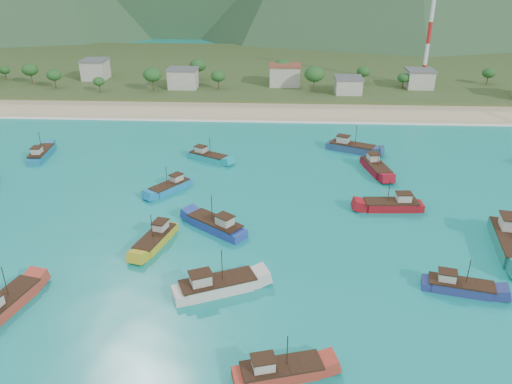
{
  "coord_description": "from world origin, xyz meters",
  "views": [
    {
      "loc": [
        -1.54,
        -59.63,
        39.18
      ],
      "look_at": [
        -5.64,
        18.0,
        3.0
      ],
      "focal_mm": 35.0,
      "sensor_mm": 36.0,
      "label": 1
    }
  ],
  "objects_px": {
    "boat_14": "(208,157)",
    "boat_1": "(216,226)",
    "radio_tower": "(431,22)",
    "boat_22": "(459,287)",
    "boat_13": "(511,243)",
    "boat_10": "(156,240)",
    "boat_17": "(170,187)",
    "boat_9": "(392,206)",
    "boat_6": "(280,372)",
    "boat_5": "(376,168)",
    "boat_18": "(41,154)",
    "boat_20": "(216,287)",
    "boat_11": "(5,305)",
    "boat_12": "(351,148)"
  },
  "relations": [
    {
      "from": "boat_14",
      "to": "boat_1",
      "type": "bearing_deg",
      "value": 39.86
    },
    {
      "from": "radio_tower",
      "to": "boat_22",
      "type": "bearing_deg",
      "value": -101.43
    },
    {
      "from": "boat_13",
      "to": "boat_22",
      "type": "bearing_deg",
      "value": 55.54
    },
    {
      "from": "boat_10",
      "to": "boat_17",
      "type": "xyz_separation_m",
      "value": [
        -1.81,
        19.31,
        -0.07
      ]
    },
    {
      "from": "boat_14",
      "to": "boat_17",
      "type": "distance_m",
      "value": 16.66
    },
    {
      "from": "boat_9",
      "to": "boat_10",
      "type": "relative_size",
      "value": 1.03
    },
    {
      "from": "boat_13",
      "to": "boat_14",
      "type": "bearing_deg",
      "value": -23.98
    },
    {
      "from": "boat_6",
      "to": "boat_14",
      "type": "bearing_deg",
      "value": 179.46
    },
    {
      "from": "boat_17",
      "to": "boat_9",
      "type": "bearing_deg",
      "value": -152.46
    },
    {
      "from": "boat_5",
      "to": "boat_17",
      "type": "xyz_separation_m",
      "value": [
        -39.94,
        -11.38,
        -0.16
      ]
    },
    {
      "from": "boat_18",
      "to": "boat_20",
      "type": "distance_m",
      "value": 64.39
    },
    {
      "from": "boat_1",
      "to": "boat_20",
      "type": "bearing_deg",
      "value": -135.38
    },
    {
      "from": "boat_14",
      "to": "radio_tower",
      "type": "bearing_deg",
      "value": 166.75
    },
    {
      "from": "boat_1",
      "to": "boat_6",
      "type": "height_order",
      "value": "boat_1"
    },
    {
      "from": "boat_6",
      "to": "boat_20",
      "type": "relative_size",
      "value": 0.87
    },
    {
      "from": "boat_1",
      "to": "boat_17",
      "type": "relative_size",
      "value": 1.17
    },
    {
      "from": "boat_17",
      "to": "boat_22",
      "type": "xyz_separation_m",
      "value": [
        44.09,
        -29.15,
        0.01
      ]
    },
    {
      "from": "boat_11",
      "to": "boat_14",
      "type": "bearing_deg",
      "value": 84.46
    },
    {
      "from": "boat_10",
      "to": "boat_20",
      "type": "relative_size",
      "value": 0.89
    },
    {
      "from": "boat_10",
      "to": "boat_14",
      "type": "xyz_separation_m",
      "value": [
        2.94,
        35.28,
        -0.03
      ]
    },
    {
      "from": "boat_1",
      "to": "boat_12",
      "type": "bearing_deg",
      "value": 2.93
    },
    {
      "from": "radio_tower",
      "to": "boat_1",
      "type": "relative_size",
      "value": 3.85
    },
    {
      "from": "boat_18",
      "to": "radio_tower",
      "type": "bearing_deg",
      "value": 28.86
    },
    {
      "from": "boat_1",
      "to": "boat_20",
      "type": "relative_size",
      "value": 0.91
    },
    {
      "from": "boat_1",
      "to": "boat_6",
      "type": "distance_m",
      "value": 32.19
    },
    {
      "from": "boat_5",
      "to": "boat_6",
      "type": "xyz_separation_m",
      "value": [
        -19.05,
        -56.51,
        -0.11
      ]
    },
    {
      "from": "boat_20",
      "to": "boat_22",
      "type": "bearing_deg",
      "value": 69.45
    },
    {
      "from": "boat_6",
      "to": "boat_9",
      "type": "distance_m",
      "value": 43.67
    },
    {
      "from": "boat_5",
      "to": "boat_22",
      "type": "distance_m",
      "value": 40.74
    },
    {
      "from": "radio_tower",
      "to": "boat_22",
      "type": "xyz_separation_m",
      "value": [
        -22.8,
        -112.8,
        -21.04
      ]
    },
    {
      "from": "radio_tower",
      "to": "boat_22",
      "type": "height_order",
      "value": "radio_tower"
    },
    {
      "from": "boat_1",
      "to": "boat_18",
      "type": "height_order",
      "value": "boat_1"
    },
    {
      "from": "boat_12",
      "to": "boat_18",
      "type": "relative_size",
      "value": 1.11
    },
    {
      "from": "boat_1",
      "to": "boat_6",
      "type": "bearing_deg",
      "value": -123.78
    },
    {
      "from": "boat_17",
      "to": "boat_12",
      "type": "bearing_deg",
      "value": -111.68
    },
    {
      "from": "boat_17",
      "to": "boat_10",
      "type": "bearing_deg",
      "value": 131.18
    },
    {
      "from": "boat_13",
      "to": "boat_18",
      "type": "xyz_separation_m",
      "value": [
        -86.78,
        33.91,
        -0.42
      ]
    },
    {
      "from": "boat_5",
      "to": "boat_9",
      "type": "bearing_deg",
      "value": 77.86
    },
    {
      "from": "boat_5",
      "to": "boat_17",
      "type": "bearing_deg",
      "value": 3.97
    },
    {
      "from": "boat_22",
      "to": "boat_6",
      "type": "bearing_deg",
      "value": -42.64
    },
    {
      "from": "boat_5",
      "to": "boat_18",
      "type": "bearing_deg",
      "value": -15.37
    },
    {
      "from": "radio_tower",
      "to": "boat_5",
      "type": "relative_size",
      "value": 3.65
    },
    {
      "from": "radio_tower",
      "to": "boat_9",
      "type": "xyz_separation_m",
      "value": [
        -27.01,
        -89.45,
        -20.92
      ]
    },
    {
      "from": "boat_9",
      "to": "boat_10",
      "type": "distance_m",
      "value": 40.39
    },
    {
      "from": "boat_10",
      "to": "boat_11",
      "type": "distance_m",
      "value": 22.29
    },
    {
      "from": "radio_tower",
      "to": "boat_13",
      "type": "xyz_separation_m",
      "value": [
        -11.96,
        -101.86,
        -20.53
      ]
    },
    {
      "from": "boat_11",
      "to": "boat_12",
      "type": "distance_m",
      "value": 77.04
    },
    {
      "from": "boat_17",
      "to": "radio_tower",
      "type": "bearing_deg",
      "value": -92.83
    },
    {
      "from": "boat_14",
      "to": "boat_22",
      "type": "relative_size",
      "value": 1.01
    },
    {
      "from": "radio_tower",
      "to": "boat_11",
      "type": "bearing_deg",
      "value": -123.7
    }
  ]
}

